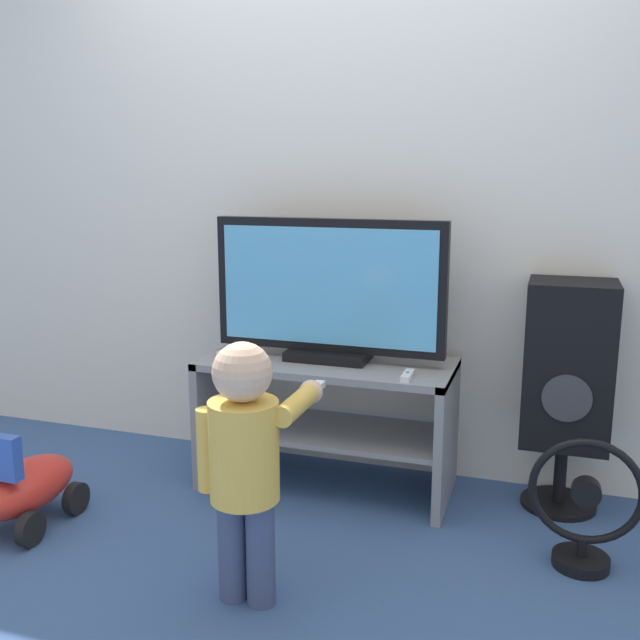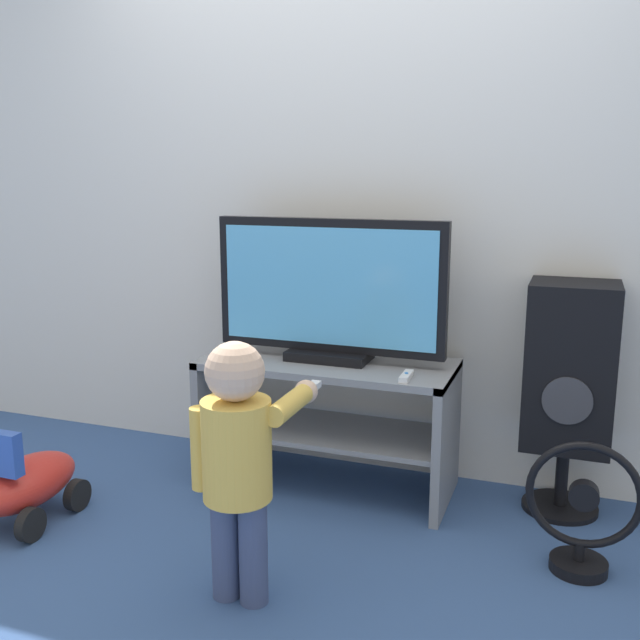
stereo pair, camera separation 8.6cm
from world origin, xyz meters
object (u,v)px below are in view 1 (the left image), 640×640
game_console (231,352)px  speaker_tower (568,368)px  child (246,452)px  ride_on_toy (23,486)px  remote_primary (407,375)px  floor_fan (585,510)px  television (329,292)px

game_console → speaker_tower: speaker_tower is taller
child → ride_on_toy: (-1.03, 0.17, -0.34)m
remote_primary → speaker_tower: speaker_tower is taller
remote_primary → child: (-0.35, -0.74, -0.07)m
speaker_tower → game_console: bearing=-172.7°
speaker_tower → ride_on_toy: speaker_tower is taller
game_console → ride_on_toy: (-0.59, -0.65, -0.43)m
speaker_tower → ride_on_toy: bearing=-157.3°
remote_primary → floor_fan: bearing=-16.4°
television → ride_on_toy: television is taller
television → game_console: bearing=-168.5°
game_console → remote_primary: bearing=-6.1°
floor_fan → game_console: bearing=169.1°
game_console → ride_on_toy: 0.97m
remote_primary → floor_fan: remote_primary is taller
television → remote_primary: size_ratio=7.59×
game_console → child: bearing=-61.8°
television → ride_on_toy: 1.43m
game_console → floor_fan: game_console is taller
game_console → speaker_tower: bearing=7.3°
game_console → ride_on_toy: size_ratio=0.36×
child → floor_fan: bearing=27.9°
game_console → floor_fan: size_ratio=0.37×
television → remote_primary: bearing=-24.3°
remote_primary → speaker_tower: 0.65m
speaker_tower → child: bearing=-133.4°
remote_primary → floor_fan: 0.79m
child → speaker_tower: (0.95, 1.00, 0.08)m
game_console → remote_primary: game_console is taller
game_console → speaker_tower: size_ratio=0.19×
television → game_console: (-0.42, -0.09, -0.28)m
game_console → ride_on_toy: game_console is taller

